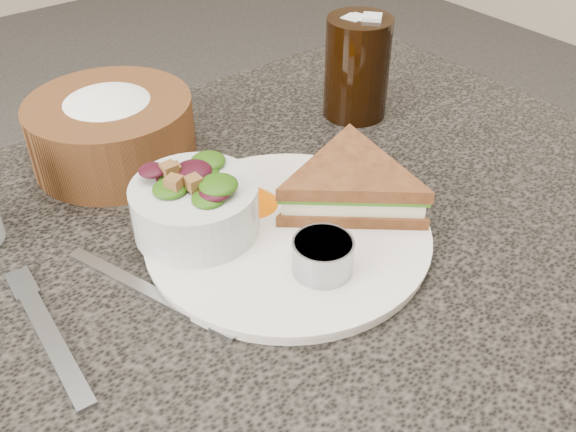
# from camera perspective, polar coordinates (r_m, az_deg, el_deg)

# --- Properties ---
(dinner_plate) EXTENTS (0.28, 0.28, 0.01)m
(dinner_plate) POSITION_cam_1_polar(r_m,az_deg,el_deg) (0.65, 0.00, -1.67)
(dinner_plate) COLOR silver
(dinner_plate) RESTS_ON dining_table
(sandwich) EXTENTS (0.25, 0.25, 0.05)m
(sandwich) POSITION_cam_1_polar(r_m,az_deg,el_deg) (0.67, 5.67, 2.72)
(sandwich) COLOR brown
(sandwich) RESTS_ON dinner_plate
(salad_bowl) EXTENTS (0.14, 0.14, 0.07)m
(salad_bowl) POSITION_cam_1_polar(r_m,az_deg,el_deg) (0.63, -8.30, 1.44)
(salad_bowl) COLOR silver
(salad_bowl) RESTS_ON dinner_plate
(dressing_ramekin) EXTENTS (0.06, 0.06, 0.03)m
(dressing_ramekin) POSITION_cam_1_polar(r_m,az_deg,el_deg) (0.59, 3.11, -3.61)
(dressing_ramekin) COLOR #93989F
(dressing_ramekin) RESTS_ON dinner_plate
(orange_wedge) EXTENTS (0.08, 0.08, 0.03)m
(orange_wedge) POSITION_cam_1_polar(r_m,az_deg,el_deg) (0.68, -3.26, 1.97)
(orange_wedge) COLOR #FF6D00
(orange_wedge) RESTS_ON dinner_plate
(fork) EXTENTS (0.03, 0.17, 0.00)m
(fork) POSITION_cam_1_polar(r_m,az_deg,el_deg) (0.59, -20.26, -10.29)
(fork) COLOR #979CA3
(fork) RESTS_ON dining_table
(knife) EXTENTS (0.08, 0.19, 0.00)m
(knife) POSITION_cam_1_polar(r_m,az_deg,el_deg) (0.61, -12.21, -6.55)
(knife) COLOR #AFB0B3
(knife) RESTS_ON dining_table
(bread_basket) EXTENTS (0.23, 0.23, 0.11)m
(bread_basket) POSITION_cam_1_polar(r_m,az_deg,el_deg) (0.78, -15.51, 8.15)
(bread_basket) COLOR brown
(bread_basket) RESTS_ON dining_table
(cola_glass) EXTENTS (0.10, 0.10, 0.14)m
(cola_glass) POSITION_cam_1_polar(r_m,az_deg,el_deg) (0.85, 6.18, 13.34)
(cola_glass) COLOR black
(cola_glass) RESTS_ON dining_table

